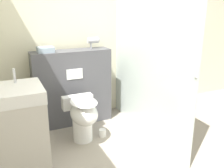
# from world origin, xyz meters

# --- Properties ---
(wall_back) EXTENTS (8.00, 0.06, 2.50)m
(wall_back) POSITION_xyz_m (0.00, 1.91, 1.25)
(wall_back) COLOR beige
(wall_back) RESTS_ON ground_plane
(partition_panel) EXTENTS (1.09, 0.29, 1.07)m
(partition_panel) POSITION_xyz_m (-0.40, 1.67, 0.53)
(partition_panel) COLOR #4C4C51
(partition_panel) RESTS_ON ground_plane
(shower_glass) EXTENTS (0.04, 1.81, 2.09)m
(shower_glass) POSITION_xyz_m (0.39, 0.98, 1.04)
(shower_glass) COLOR silver
(shower_glass) RESTS_ON ground_plane
(toilet) EXTENTS (0.40, 0.55, 0.56)m
(toilet) POSITION_xyz_m (-0.45, 1.09, 0.35)
(toilet) COLOR white
(toilet) RESTS_ON ground_plane
(sink_vanity) EXTENTS (0.45, 0.52, 1.08)m
(sink_vanity) POSITION_xyz_m (-1.18, 0.67, 0.47)
(sink_vanity) COLOR beige
(sink_vanity) RESTS_ON ground_plane
(hair_drier) EXTENTS (0.19, 0.08, 0.16)m
(hair_drier) POSITION_xyz_m (-0.06, 1.71, 1.18)
(hair_drier) COLOR #B7B7BC
(hair_drier) RESTS_ON partition_panel
(folded_towel) EXTENTS (0.21, 0.19, 0.07)m
(folded_towel) POSITION_xyz_m (-0.74, 1.67, 1.10)
(folded_towel) COLOR #8C9EAD
(folded_towel) RESTS_ON partition_panel
(spare_toilet_roll) EXTENTS (0.09, 0.09, 0.09)m
(spare_toilet_roll) POSITION_xyz_m (-0.18, 1.10, 0.05)
(spare_toilet_roll) COLOR white
(spare_toilet_roll) RESTS_ON ground_plane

